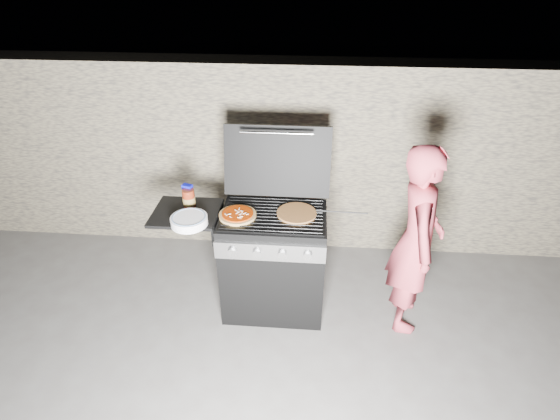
# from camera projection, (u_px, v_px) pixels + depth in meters

# --- Properties ---
(ground) EXTENTS (50.00, 50.00, 0.00)m
(ground) POSITION_uv_depth(u_px,v_px,m) (274.00, 304.00, 3.75)
(ground) COLOR #4C4844
(stone_wall) EXTENTS (8.00, 0.35, 1.80)m
(stone_wall) POSITION_uv_depth(u_px,v_px,m) (284.00, 157.00, 4.17)
(stone_wall) COLOR #837658
(stone_wall) RESTS_ON ground
(gas_grill) EXTENTS (1.34, 0.79, 0.91)m
(gas_grill) POSITION_uv_depth(u_px,v_px,m) (243.00, 260.00, 3.53)
(gas_grill) COLOR black
(gas_grill) RESTS_ON ground
(pizza_topped) EXTENTS (0.33, 0.33, 0.03)m
(pizza_topped) POSITION_uv_depth(u_px,v_px,m) (238.00, 214.00, 3.24)
(pizza_topped) COLOR tan
(pizza_topped) RESTS_ON gas_grill
(pizza_plain) EXTENTS (0.32, 0.32, 0.02)m
(pizza_plain) POSITION_uv_depth(u_px,v_px,m) (297.00, 213.00, 3.27)
(pizza_plain) COLOR #B57E43
(pizza_plain) RESTS_ON gas_grill
(sauce_jar) EXTENTS (0.12, 0.12, 0.14)m
(sauce_jar) POSITION_uv_depth(u_px,v_px,m) (189.00, 198.00, 3.35)
(sauce_jar) COLOR maroon
(sauce_jar) RESTS_ON gas_grill
(blue_carton) EXTENTS (0.09, 0.06, 0.16)m
(blue_carton) POSITION_uv_depth(u_px,v_px,m) (188.00, 194.00, 3.39)
(blue_carton) COLOR #080DBC
(blue_carton) RESTS_ON gas_grill
(plate_stack) EXTENTS (0.34, 0.34, 0.06)m
(plate_stack) POSITION_uv_depth(u_px,v_px,m) (189.00, 221.00, 3.16)
(plate_stack) COLOR white
(plate_stack) RESTS_ON gas_grill
(person) EXTENTS (0.41, 0.59, 1.53)m
(person) POSITION_uv_depth(u_px,v_px,m) (416.00, 241.00, 3.23)
(person) COLOR #B63C48
(person) RESTS_ON ground
(tongs) EXTENTS (0.39, 0.14, 0.08)m
(tongs) POSITION_uv_depth(u_px,v_px,m) (340.00, 212.00, 3.22)
(tongs) COLOR black
(tongs) RESTS_ON gas_grill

